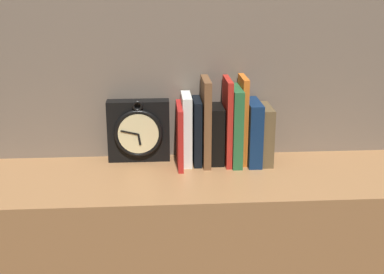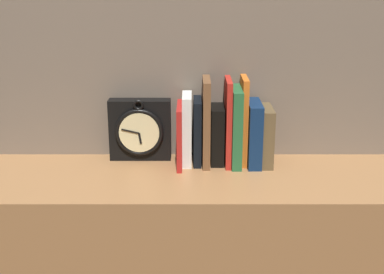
{
  "view_description": "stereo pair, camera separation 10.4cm",
  "coord_description": "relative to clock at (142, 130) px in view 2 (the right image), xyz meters",
  "views": [
    {
      "loc": [
        -0.1,
        -1.4,
        1.49
      ],
      "look_at": [
        0.0,
        0.0,
        1.04
      ],
      "focal_mm": 50.0,
      "sensor_mm": 36.0,
      "label": 1
    },
    {
      "loc": [
        0.01,
        -1.4,
        1.49
      ],
      "look_at": [
        0.0,
        0.0,
        1.04
      ],
      "focal_mm": 50.0,
      "sensor_mm": 36.0,
      "label": 2
    }
  ],
  "objects": [
    {
      "name": "wall_back",
      "position": [
        0.15,
        0.07,
        0.28
      ],
      "size": [
        6.0,
        0.05,
        2.6
      ],
      "color": "#756656",
      "rests_on": "ground_plane"
    },
    {
      "name": "clock",
      "position": [
        0.0,
        0.0,
        0.0
      ],
      "size": [
        0.19,
        0.07,
        0.19
      ],
      "color": "black",
      "rests_on": "bookshelf"
    },
    {
      "name": "book_slot0_red",
      "position": [
        0.12,
        -0.05,
        -0.0
      ],
      "size": [
        0.02,
        0.15,
        0.18
      ],
      "color": "#B2201C",
      "rests_on": "bookshelf"
    },
    {
      "name": "book_slot1_white",
      "position": [
        0.14,
        -0.03,
        0.01
      ],
      "size": [
        0.03,
        0.12,
        0.21
      ],
      "color": "white",
      "rests_on": "bookshelf"
    },
    {
      "name": "book_slot2_black",
      "position": [
        0.17,
        -0.03,
        0.0
      ],
      "size": [
        0.02,
        0.12,
        0.19
      ],
      "color": "black",
      "rests_on": "bookshelf"
    },
    {
      "name": "book_slot3_brown",
      "position": [
        0.2,
        -0.04,
        0.04
      ],
      "size": [
        0.02,
        0.13,
        0.26
      ],
      "color": "brown",
      "rests_on": "bookshelf"
    },
    {
      "name": "book_slot4_black",
      "position": [
        0.23,
        -0.02,
        -0.01
      ],
      "size": [
        0.04,
        0.11,
        0.17
      ],
      "color": "black",
      "rests_on": "bookshelf"
    },
    {
      "name": "book_slot5_red",
      "position": [
        0.26,
        -0.03,
        0.03
      ],
      "size": [
        0.02,
        0.13,
        0.26
      ],
      "color": "red",
      "rests_on": "bookshelf"
    },
    {
      "name": "book_slot6_green",
      "position": [
        0.29,
        -0.04,
        0.02
      ],
      "size": [
        0.03,
        0.14,
        0.23
      ],
      "color": "#276337",
      "rests_on": "bookshelf"
    },
    {
      "name": "book_slot7_orange",
      "position": [
        0.31,
        -0.03,
        0.04
      ],
      "size": [
        0.02,
        0.11,
        0.26
      ],
      "color": "orange",
      "rests_on": "bookshelf"
    },
    {
      "name": "book_slot8_navy",
      "position": [
        0.34,
        -0.04,
        0.0
      ],
      "size": [
        0.04,
        0.14,
        0.19
      ],
      "color": "navy",
      "rests_on": "bookshelf"
    },
    {
      "name": "book_slot9_brown",
      "position": [
        0.38,
        -0.04,
        -0.01
      ],
      "size": [
        0.03,
        0.13,
        0.17
      ],
      "color": "brown",
      "rests_on": "bookshelf"
    }
  ]
}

